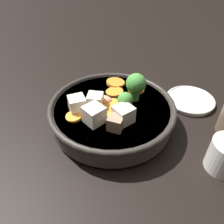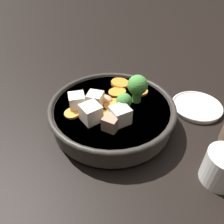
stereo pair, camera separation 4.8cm
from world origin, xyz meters
The scene contains 3 objects.
ground_plane centered at (0.00, 0.00, 0.00)m, with size 3.00×3.00×0.00m, color black.
stirfry_bowl centered at (0.00, 0.00, 0.04)m, with size 0.28×0.28×0.12m.
side_saucer centered at (-0.06, 0.21, 0.01)m, with size 0.12×0.12×0.01m.
Camera 1 is at (0.37, -0.04, 0.34)m, focal length 35.00 mm.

